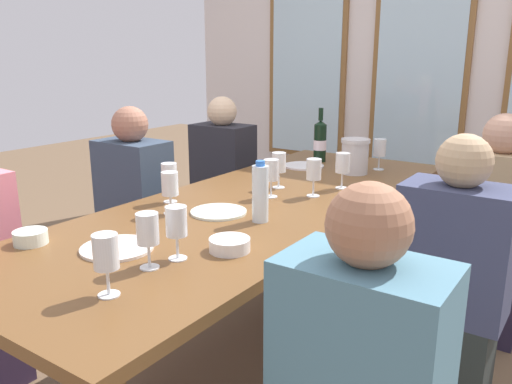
{
  "coord_description": "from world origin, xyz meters",
  "views": [
    {
      "loc": [
        1.23,
        -1.79,
        1.37
      ],
      "look_at": [
        0.0,
        -0.01,
        0.79
      ],
      "focal_mm": 36.29,
      "sensor_mm": 36.0,
      "label": 1
    }
  ],
  "objects_px": {
    "metal_pitcher": "(355,156)",
    "wine_glass_4": "(170,185)",
    "white_plate_2": "(219,212)",
    "wine_glass_3": "(169,176)",
    "water_bottle": "(260,193)",
    "seated_person_2": "(136,214)",
    "wine_glass_2": "(314,170)",
    "white_plate_0": "(304,166)",
    "wine_glass_8": "(380,149)",
    "wine_glass_6": "(148,232)",
    "wine_glass_1": "(343,165)",
    "white_plate_1": "(117,248)",
    "wine_glass_5": "(106,255)",
    "tasting_bowl_0": "(230,245)",
    "wine_glass_0": "(176,224)",
    "seated_person_0": "(223,185)",
    "seated_person_1": "(492,235)",
    "tasting_bowl_1": "(31,237)",
    "wine_glass_7": "(279,164)",
    "wine_glass_9": "(271,172)",
    "seated_person_3": "(450,292)",
    "dining_table": "(257,217)"
  },
  "relations": [
    {
      "from": "wine_glass_9",
      "to": "seated_person_2",
      "type": "relative_size",
      "value": 0.16
    },
    {
      "from": "water_bottle",
      "to": "seated_person_2",
      "type": "bearing_deg",
      "value": 165.64
    },
    {
      "from": "wine_glass_5",
      "to": "seated_person_2",
      "type": "xyz_separation_m",
      "value": [
        -1.01,
        1.02,
        -0.33
      ]
    },
    {
      "from": "wine_glass_0",
      "to": "wine_glass_5",
      "type": "relative_size",
      "value": 1.0
    },
    {
      "from": "tasting_bowl_0",
      "to": "seated_person_0",
      "type": "xyz_separation_m",
      "value": [
        -1.08,
        1.35,
        -0.24
      ]
    },
    {
      "from": "wine_glass_8",
      "to": "wine_glass_9",
      "type": "height_order",
      "value": "same"
    },
    {
      "from": "wine_glass_0",
      "to": "seated_person_0",
      "type": "height_order",
      "value": "seated_person_0"
    },
    {
      "from": "white_plate_1",
      "to": "wine_glass_3",
      "type": "relative_size",
      "value": 1.39
    },
    {
      "from": "metal_pitcher",
      "to": "wine_glass_6",
      "type": "distance_m",
      "value": 1.55
    },
    {
      "from": "wine_glass_3",
      "to": "wine_glass_8",
      "type": "relative_size",
      "value": 1.0
    },
    {
      "from": "metal_pitcher",
      "to": "wine_glass_4",
      "type": "xyz_separation_m",
      "value": [
        -0.31,
        -1.11,
        0.03
      ]
    },
    {
      "from": "white_plate_2",
      "to": "seated_person_2",
      "type": "xyz_separation_m",
      "value": [
        -0.79,
        0.26,
        -0.22
      ]
    },
    {
      "from": "seated_person_0",
      "to": "white_plate_1",
      "type": "bearing_deg",
      "value": -63.64
    },
    {
      "from": "wine_glass_0",
      "to": "wine_glass_7",
      "type": "bearing_deg",
      "value": 102.94
    },
    {
      "from": "tasting_bowl_1",
      "to": "wine_glass_6",
      "type": "bearing_deg",
      "value": 9.65
    },
    {
      "from": "dining_table",
      "to": "seated_person_3",
      "type": "bearing_deg",
      "value": 2.31
    },
    {
      "from": "white_plate_2",
      "to": "wine_glass_2",
      "type": "height_order",
      "value": "wine_glass_2"
    },
    {
      "from": "tasting_bowl_0",
      "to": "seated_person_0",
      "type": "distance_m",
      "value": 1.74
    },
    {
      "from": "white_plate_0",
      "to": "wine_glass_6",
      "type": "xyz_separation_m",
      "value": [
        0.34,
        -1.55,
        0.11
      ]
    },
    {
      "from": "wine_glass_6",
      "to": "wine_glass_1",
      "type": "bearing_deg",
      "value": 87.15
    },
    {
      "from": "wine_glass_0",
      "to": "wine_glass_7",
      "type": "relative_size",
      "value": 1.0
    },
    {
      "from": "wine_glass_2",
      "to": "seated_person_3",
      "type": "bearing_deg",
      "value": -16.17
    },
    {
      "from": "tasting_bowl_0",
      "to": "wine_glass_5",
      "type": "bearing_deg",
      "value": -98.92
    },
    {
      "from": "white_plate_0",
      "to": "white_plate_1",
      "type": "height_order",
      "value": "same"
    },
    {
      "from": "wine_glass_5",
      "to": "wine_glass_8",
      "type": "relative_size",
      "value": 1.0
    },
    {
      "from": "wine_glass_1",
      "to": "seated_person_0",
      "type": "relative_size",
      "value": 0.16
    },
    {
      "from": "metal_pitcher",
      "to": "wine_glass_0",
      "type": "height_order",
      "value": "metal_pitcher"
    },
    {
      "from": "wine_glass_3",
      "to": "wine_glass_8",
      "type": "bearing_deg",
      "value": 66.3
    },
    {
      "from": "white_plate_2",
      "to": "wine_glass_3",
      "type": "bearing_deg",
      "value": 178.5
    },
    {
      "from": "tasting_bowl_1",
      "to": "wine_glass_1",
      "type": "xyz_separation_m",
      "value": [
        0.55,
        1.3,
        0.09
      ]
    },
    {
      "from": "white_plate_1",
      "to": "wine_glass_5",
      "type": "bearing_deg",
      "value": -44.41
    },
    {
      "from": "wine_glass_4",
      "to": "wine_glass_9",
      "type": "height_order",
      "value": "same"
    },
    {
      "from": "wine_glass_7",
      "to": "wine_glass_9",
      "type": "height_order",
      "value": "same"
    },
    {
      "from": "wine_glass_0",
      "to": "wine_glass_5",
      "type": "bearing_deg",
      "value": -85.42
    },
    {
      "from": "wine_glass_7",
      "to": "water_bottle",
      "type": "bearing_deg",
      "value": -65.65
    },
    {
      "from": "tasting_bowl_0",
      "to": "seated_person_1",
      "type": "height_order",
      "value": "seated_person_1"
    },
    {
      "from": "white_plate_2",
      "to": "wine_glass_4",
      "type": "distance_m",
      "value": 0.23
    },
    {
      "from": "wine_glass_6",
      "to": "wine_glass_7",
      "type": "distance_m",
      "value": 1.07
    },
    {
      "from": "white_plate_2",
      "to": "wine_glass_2",
      "type": "xyz_separation_m",
      "value": [
        0.19,
        0.45,
        0.12
      ]
    },
    {
      "from": "seated_person_0",
      "to": "seated_person_1",
      "type": "bearing_deg",
      "value": -1.11
    },
    {
      "from": "wine_glass_6",
      "to": "seated_person_1",
      "type": "bearing_deg",
      "value": 65.94
    },
    {
      "from": "tasting_bowl_1",
      "to": "wine_glass_2",
      "type": "bearing_deg",
      "value": 65.25
    },
    {
      "from": "white_plate_0",
      "to": "wine_glass_8",
      "type": "distance_m",
      "value": 0.44
    },
    {
      "from": "wine_glass_0",
      "to": "wine_glass_2",
      "type": "relative_size",
      "value": 1.0
    },
    {
      "from": "metal_pitcher",
      "to": "seated_person_2",
      "type": "distance_m",
      "value": 1.23
    },
    {
      "from": "white_plate_2",
      "to": "dining_table",
      "type": "bearing_deg",
      "value": 78.84
    },
    {
      "from": "water_bottle",
      "to": "wine_glass_2",
      "type": "xyz_separation_m",
      "value": [
        -0.01,
        0.44,
        0.01
      ]
    },
    {
      "from": "seated_person_2",
      "to": "white_plate_0",
      "type": "bearing_deg",
      "value": 48.81
    },
    {
      "from": "seated_person_1",
      "to": "seated_person_2",
      "type": "xyz_separation_m",
      "value": [
        -1.67,
        -0.74,
        0.0
      ]
    },
    {
      "from": "wine_glass_6",
      "to": "water_bottle",
      "type": "bearing_deg",
      "value": 87.83
    }
  ]
}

